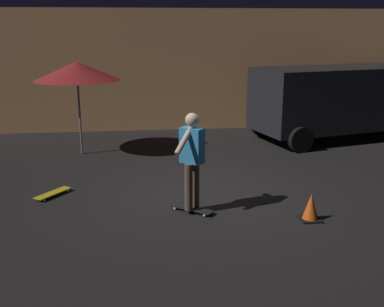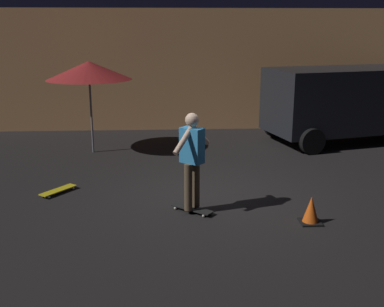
{
  "view_description": "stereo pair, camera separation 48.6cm",
  "coord_description": "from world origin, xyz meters",
  "px_view_note": "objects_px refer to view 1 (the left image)",
  "views": [
    {
      "loc": [
        -1.27,
        -8.32,
        3.11
      ],
      "look_at": [
        -0.36,
        -0.73,
        1.05
      ],
      "focal_mm": 44.09,
      "sensor_mm": 36.0,
      "label": 1
    },
    {
      "loc": [
        -0.78,
        -8.36,
        3.11
      ],
      "look_at": [
        -0.36,
        -0.73,
        1.05
      ],
      "focal_mm": 44.09,
      "sensor_mm": 36.0,
      "label": 2
    }
  ],
  "objects_px": {
    "skateboard_spare": "(53,193)",
    "traffic_cone": "(311,208)",
    "skateboard_ridden": "(192,209)",
    "patio_umbrella": "(77,71)",
    "skater": "(192,154)",
    "parked_van": "(336,98)"
  },
  "relations": [
    {
      "from": "skater",
      "to": "traffic_cone",
      "type": "relative_size",
      "value": 3.63
    },
    {
      "from": "patio_umbrella",
      "to": "traffic_cone",
      "type": "height_order",
      "value": "patio_umbrella"
    },
    {
      "from": "patio_umbrella",
      "to": "skateboard_ridden",
      "type": "height_order",
      "value": "patio_umbrella"
    },
    {
      "from": "parked_van",
      "to": "skater",
      "type": "distance_m",
      "value": 6.89
    },
    {
      "from": "skater",
      "to": "skateboard_ridden",
      "type": "bearing_deg",
      "value": 0.0
    },
    {
      "from": "traffic_cone",
      "to": "skateboard_spare",
      "type": "bearing_deg",
      "value": 159.22
    },
    {
      "from": "skateboard_ridden",
      "to": "traffic_cone",
      "type": "relative_size",
      "value": 1.6
    },
    {
      "from": "patio_umbrella",
      "to": "skateboard_spare",
      "type": "height_order",
      "value": "patio_umbrella"
    },
    {
      "from": "skateboard_spare",
      "to": "skater",
      "type": "relative_size",
      "value": 0.44
    },
    {
      "from": "skater",
      "to": "parked_van",
      "type": "bearing_deg",
      "value": 47.2
    },
    {
      "from": "skateboard_spare",
      "to": "skater",
      "type": "distance_m",
      "value": 2.93
    },
    {
      "from": "parked_van",
      "to": "skater",
      "type": "relative_size",
      "value": 2.95
    },
    {
      "from": "patio_umbrella",
      "to": "parked_van",
      "type": "bearing_deg",
      "value": 7.24
    },
    {
      "from": "parked_van",
      "to": "skater",
      "type": "bearing_deg",
      "value": -132.8
    },
    {
      "from": "skateboard_ridden",
      "to": "skateboard_spare",
      "type": "distance_m",
      "value": 2.76
    },
    {
      "from": "parked_van",
      "to": "skateboard_spare",
      "type": "xyz_separation_m",
      "value": [
        -7.21,
        -3.96,
        -1.11
      ]
    },
    {
      "from": "parked_van",
      "to": "skateboard_spare",
      "type": "bearing_deg",
      "value": -151.22
    },
    {
      "from": "skateboard_ridden",
      "to": "patio_umbrella",
      "type": "bearing_deg",
      "value": 118.93
    },
    {
      "from": "patio_umbrella",
      "to": "skater",
      "type": "bearing_deg",
      "value": -61.07
    },
    {
      "from": "skateboard_spare",
      "to": "traffic_cone",
      "type": "distance_m",
      "value": 4.75
    },
    {
      "from": "skateboard_ridden",
      "to": "parked_van",
      "type": "bearing_deg",
      "value": 47.2
    },
    {
      "from": "patio_umbrella",
      "to": "traffic_cone",
      "type": "bearing_deg",
      "value": -48.48
    }
  ]
}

